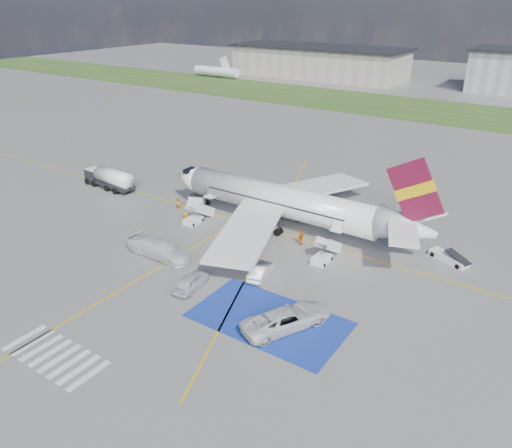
{
  "coord_description": "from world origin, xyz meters",
  "views": [
    {
      "loc": [
        30.01,
        -35.71,
        26.83
      ],
      "look_at": [
        1.66,
        6.25,
        3.5
      ],
      "focal_mm": 35.0,
      "sensor_mm": 36.0,
      "label": 1
    }
  ],
  "objects_px": {
    "belt_loader": "(449,258)",
    "van_white_b": "(158,246)",
    "gpu_cart": "(197,201)",
    "car_silver_a": "(191,281)",
    "fuel_tanker": "(110,180)",
    "car_silver_b": "(261,271)",
    "airliner": "(290,203)",
    "van_white_a": "(287,316)"
  },
  "relations": [
    {
      "from": "car_silver_a",
      "to": "belt_loader",
      "type": "bearing_deg",
      "value": -143.08
    },
    {
      "from": "fuel_tanker",
      "to": "car_silver_b",
      "type": "height_order",
      "value": "fuel_tanker"
    },
    {
      "from": "gpu_cart",
      "to": "car_silver_b",
      "type": "distance_m",
      "value": 20.87
    },
    {
      "from": "airliner",
      "to": "gpu_cart",
      "type": "height_order",
      "value": "airliner"
    },
    {
      "from": "car_silver_b",
      "to": "fuel_tanker",
      "type": "bearing_deg",
      "value": -28.52
    },
    {
      "from": "airliner",
      "to": "fuel_tanker",
      "type": "height_order",
      "value": "airliner"
    },
    {
      "from": "car_silver_b",
      "to": "van_white_b",
      "type": "xyz_separation_m",
      "value": [
        -11.98,
        -2.62,
        0.52
      ]
    },
    {
      "from": "van_white_a",
      "to": "car_silver_a",
      "type": "bearing_deg",
      "value": 25.68
    },
    {
      "from": "airliner",
      "to": "car_silver_a",
      "type": "xyz_separation_m",
      "value": [
        -0.84,
        -17.9,
        -2.59
      ]
    },
    {
      "from": "car_silver_b",
      "to": "airliner",
      "type": "bearing_deg",
      "value": -86.4
    },
    {
      "from": "belt_loader",
      "to": "gpu_cart",
      "type": "bearing_deg",
      "value": -150.39
    },
    {
      "from": "fuel_tanker",
      "to": "airliner",
      "type": "bearing_deg",
      "value": 9.78
    },
    {
      "from": "airliner",
      "to": "gpu_cart",
      "type": "distance_m",
      "value": 14.39
    },
    {
      "from": "van_white_b",
      "to": "fuel_tanker",
      "type": "bearing_deg",
      "value": 61.43
    },
    {
      "from": "belt_loader",
      "to": "car_silver_a",
      "type": "height_order",
      "value": "car_silver_a"
    },
    {
      "from": "belt_loader",
      "to": "van_white_b",
      "type": "distance_m",
      "value": 32.3
    },
    {
      "from": "van_white_a",
      "to": "car_silver_b",
      "type": "bearing_deg",
      "value": -14.97
    },
    {
      "from": "fuel_tanker",
      "to": "van_white_a",
      "type": "relative_size",
      "value": 1.48
    },
    {
      "from": "airliner",
      "to": "van_white_b",
      "type": "relative_size",
      "value": 5.77
    },
    {
      "from": "gpu_cart",
      "to": "car_silver_a",
      "type": "distance_m",
      "value": 21.27
    },
    {
      "from": "van_white_b",
      "to": "car_silver_b",
      "type": "bearing_deg",
      "value": -77.68
    },
    {
      "from": "airliner",
      "to": "van_white_b",
      "type": "height_order",
      "value": "airliner"
    },
    {
      "from": "airliner",
      "to": "car_silver_b",
      "type": "distance_m",
      "value": 12.99
    },
    {
      "from": "gpu_cart",
      "to": "airliner",
      "type": "bearing_deg",
      "value": -16.59
    },
    {
      "from": "gpu_cart",
      "to": "car_silver_a",
      "type": "bearing_deg",
      "value": -73.16
    },
    {
      "from": "fuel_tanker",
      "to": "belt_loader",
      "type": "xyz_separation_m",
      "value": [
        48.88,
        5.42,
        -0.98
      ]
    },
    {
      "from": "airliner",
      "to": "car_silver_a",
      "type": "bearing_deg",
      "value": -92.69
    },
    {
      "from": "fuel_tanker",
      "to": "car_silver_a",
      "type": "relative_size",
      "value": 2.0
    },
    {
      "from": "fuel_tanker",
      "to": "gpu_cart",
      "type": "relative_size",
      "value": 3.9
    },
    {
      "from": "belt_loader",
      "to": "airliner",
      "type": "bearing_deg",
      "value": -149.59
    },
    {
      "from": "gpu_cart",
      "to": "belt_loader",
      "type": "bearing_deg",
      "value": -15.5
    },
    {
      "from": "car_silver_a",
      "to": "van_white_b",
      "type": "relative_size",
      "value": 0.74
    },
    {
      "from": "car_silver_b",
      "to": "van_white_a",
      "type": "relative_size",
      "value": 0.69
    },
    {
      "from": "belt_loader",
      "to": "car_silver_b",
      "type": "xyz_separation_m",
      "value": [
        -15.39,
        -14.51,
        0.38
      ]
    },
    {
      "from": "fuel_tanker",
      "to": "belt_loader",
      "type": "bearing_deg",
      "value": 10.23
    },
    {
      "from": "gpu_cart",
      "to": "car_silver_b",
      "type": "xyz_separation_m",
      "value": [
        17.8,
        -10.9,
        -0.06
      ]
    },
    {
      "from": "airliner",
      "to": "belt_loader",
      "type": "height_order",
      "value": "airliner"
    },
    {
      "from": "gpu_cart",
      "to": "car_silver_a",
      "type": "relative_size",
      "value": 0.51
    },
    {
      "from": "van_white_a",
      "to": "belt_loader",
      "type": "bearing_deg",
      "value": -86.8
    },
    {
      "from": "van_white_a",
      "to": "van_white_b",
      "type": "distance_m",
      "value": 18.94
    },
    {
      "from": "gpu_cart",
      "to": "van_white_b",
      "type": "height_order",
      "value": "van_white_b"
    },
    {
      "from": "fuel_tanker",
      "to": "gpu_cart",
      "type": "distance_m",
      "value": 15.8
    }
  ]
}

